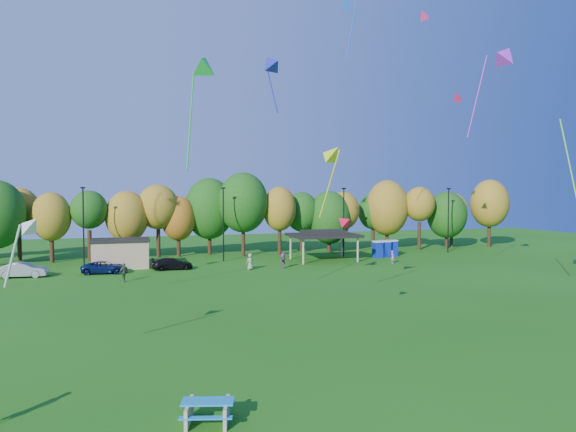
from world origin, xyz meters
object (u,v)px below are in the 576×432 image
object	(u,v)px
car_d	(172,264)
car_b	(23,270)
car_c	(105,267)
porta_potties	(385,249)
picnic_table	(208,410)

from	to	relation	value
car_d	car_b	bearing A→B (deg)	94.37
car_d	car_c	bearing A→B (deg)	96.26
porta_potties	car_b	xyz separation A→B (m)	(-42.23, -4.10, -0.35)
car_b	car_c	distance (m)	7.63
picnic_table	car_b	distance (m)	39.87
picnic_table	car_c	distance (m)	38.37
car_b	car_d	distance (m)	14.60
porta_potties	car_b	bearing A→B (deg)	-174.46
picnic_table	car_b	world-z (taller)	car_b
car_b	porta_potties	bearing A→B (deg)	-79.97
porta_potties	picnic_table	bearing A→B (deg)	-125.08
car_b	car_d	world-z (taller)	car_b
picnic_table	car_b	size ratio (longest dim) A/B	0.49
porta_potties	car_d	bearing A→B (deg)	-173.52
picnic_table	car_b	xyz separation A→B (m)	(-12.85, 37.75, 0.27)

